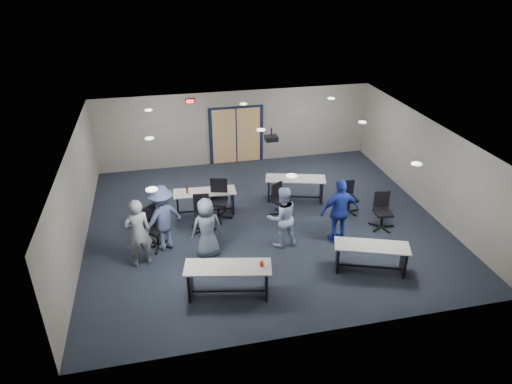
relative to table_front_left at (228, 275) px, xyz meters
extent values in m
plane|color=black|center=(1.53, 2.92, -0.54)|extent=(10.00, 10.00, 0.00)
cube|color=gray|center=(1.53, 7.42, 0.81)|extent=(10.00, 0.04, 2.70)
cube|color=gray|center=(1.53, -1.58, 0.81)|extent=(10.00, 0.04, 2.70)
cube|color=gray|center=(-3.47, 2.92, 0.81)|extent=(0.04, 9.00, 2.70)
cube|color=gray|center=(6.53, 2.92, 0.81)|extent=(0.04, 9.00, 2.70)
cube|color=silver|center=(1.53, 2.92, 2.16)|extent=(10.00, 9.00, 0.04)
cube|color=black|center=(1.53, 7.39, 0.51)|extent=(2.00, 0.06, 2.20)
cube|color=#B47D52|center=(1.08, 7.37, 0.51)|extent=(0.85, 0.04, 2.05)
cube|color=#B47D52|center=(1.98, 7.37, 0.51)|extent=(0.85, 0.04, 2.05)
cube|color=black|center=(-0.07, 7.37, 1.91)|extent=(0.32, 0.05, 0.18)
cube|color=#FF0C0C|center=(-0.07, 7.34, 1.91)|extent=(0.26, 0.02, 0.12)
cylinder|color=black|center=(1.83, 3.42, 2.04)|extent=(0.04, 0.04, 0.24)
cube|color=black|center=(1.83, 3.42, 1.86)|extent=(0.35, 0.30, 0.14)
cylinder|color=black|center=(1.83, 3.27, 1.86)|extent=(0.08, 0.03, 0.08)
cube|color=beige|center=(-0.01, 0.00, 0.23)|extent=(2.03, 1.02, 0.03)
cube|color=black|center=(-0.85, 0.17, -0.16)|extent=(0.17, 0.59, 0.76)
cube|color=black|center=(0.84, -0.17, -0.16)|extent=(0.17, 0.59, 0.76)
cube|color=black|center=(-0.01, 0.00, -0.43)|extent=(1.70, 0.40, 0.04)
cylinder|color=red|center=(0.73, -0.15, 0.31)|extent=(0.09, 0.09, 0.13)
cube|color=beige|center=(3.54, 0.16, 0.17)|extent=(1.88, 1.16, 0.03)
cube|color=black|center=(2.79, 0.43, -0.19)|extent=(0.23, 0.53, 0.69)
cube|color=black|center=(4.29, -0.11, -0.19)|extent=(0.23, 0.53, 0.69)
cube|color=black|center=(3.54, 0.16, -0.44)|extent=(1.51, 0.58, 0.04)
cube|color=beige|center=(-0.08, 3.82, 0.19)|extent=(1.86, 0.71, 0.03)
cube|color=black|center=(-0.89, 3.86, -0.19)|extent=(0.08, 0.56, 0.71)
cube|color=black|center=(0.74, 3.77, -0.19)|extent=(0.08, 0.56, 0.71)
cube|color=black|center=(-0.08, 3.82, -0.44)|extent=(1.63, 0.14, 0.04)
cube|color=beige|center=(2.80, 4.07, 0.20)|extent=(1.96, 1.10, 0.03)
cube|color=black|center=(2.01, 4.30, -0.18)|extent=(0.20, 0.56, 0.72)
cube|color=black|center=(3.60, 3.85, -0.18)|extent=(0.20, 0.56, 0.72)
cube|color=black|center=(2.80, 4.07, -0.44)|extent=(1.60, 0.50, 0.04)
imported|color=gray|center=(-1.96, 1.64, 0.37)|extent=(0.76, 0.60, 1.83)
imported|color=slate|center=(-0.28, 1.66, 0.27)|extent=(0.88, 0.67, 1.63)
imported|color=#B9CAF4|center=(1.71, 1.71, 0.31)|extent=(0.92, 0.76, 1.71)
imported|color=#1C319C|center=(3.26, 1.58, 0.37)|extent=(1.10, 0.52, 1.83)
imported|color=#45527C|center=(-1.36, 2.23, 0.37)|extent=(1.36, 1.19, 1.83)
camera|label=1|loc=(-1.17, -8.16, 6.42)|focal=32.00mm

